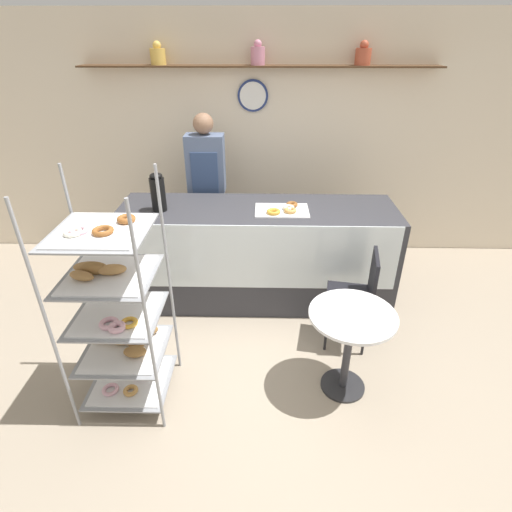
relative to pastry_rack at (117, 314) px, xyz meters
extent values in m
plane|color=gray|center=(0.95, 0.33, -0.77)|extent=(14.00, 14.00, 0.00)
cube|color=beige|center=(0.95, 2.51, 0.58)|extent=(10.00, 0.06, 2.70)
cube|color=#4C331E|center=(0.95, 2.36, 1.39)|extent=(3.74, 0.24, 0.02)
cylinder|color=gold|center=(-0.10, 2.36, 1.48)|extent=(0.15, 0.15, 0.15)
sphere|color=gold|center=(-0.10, 2.36, 1.58)|extent=(0.09, 0.09, 0.09)
cylinder|color=#CC7F99|center=(0.93, 2.36, 1.48)|extent=(0.14, 0.14, 0.17)
sphere|color=#CC7F99|center=(0.93, 2.36, 1.59)|extent=(0.08, 0.08, 0.08)
cylinder|color=#B24C33|center=(2.00, 2.36, 1.48)|extent=(0.16, 0.16, 0.16)
sphere|color=#B24C33|center=(2.00, 2.36, 1.58)|extent=(0.09, 0.09, 0.09)
cylinder|color=navy|center=(0.87, 2.47, 1.09)|extent=(0.33, 0.03, 0.33)
cylinder|color=white|center=(0.87, 2.45, 1.09)|extent=(0.29, 0.00, 0.29)
cube|color=#333338|center=(0.95, 1.36, -0.27)|extent=(2.67, 0.78, 1.00)
cube|color=silver|center=(0.95, 0.96, -0.09)|extent=(2.56, 0.01, 0.64)
cylinder|color=gray|center=(-0.30, -0.30, 0.10)|extent=(0.02, 0.02, 1.74)
cylinder|color=gray|center=(0.31, -0.30, 0.10)|extent=(0.02, 0.02, 1.74)
cylinder|color=gray|center=(-0.30, 0.30, 0.10)|extent=(0.02, 0.02, 1.74)
cylinder|color=gray|center=(0.31, 0.30, 0.10)|extent=(0.02, 0.02, 1.74)
cube|color=gray|center=(0.00, 0.00, -0.65)|extent=(0.59, 0.57, 0.01)
cube|color=white|center=(0.00, 0.00, -0.64)|extent=(0.52, 0.51, 0.01)
torus|color=#EAB2C1|center=(0.07, 0.05, -0.62)|extent=(0.12, 0.12, 0.04)
torus|color=tan|center=(-0.15, 0.08, -0.62)|extent=(0.10, 0.10, 0.03)
torus|color=#EAB2C1|center=(-0.12, -0.11, -0.62)|extent=(0.12, 0.12, 0.03)
torus|color=tan|center=(0.04, -0.12, -0.62)|extent=(0.11, 0.11, 0.03)
cube|color=gray|center=(0.00, 0.00, -0.33)|extent=(0.59, 0.57, 0.01)
cube|color=white|center=(0.00, 0.00, -0.32)|extent=(0.52, 0.51, 0.01)
ellipsoid|color=olive|center=(0.07, 0.03, -0.28)|extent=(0.18, 0.13, 0.08)
ellipsoid|color=olive|center=(0.11, -0.07, -0.28)|extent=(0.16, 0.10, 0.07)
ellipsoid|color=tan|center=(-0.06, 0.05, -0.28)|extent=(0.21, 0.14, 0.08)
ellipsoid|color=olive|center=(0.13, 0.16, -0.27)|extent=(0.17, 0.09, 0.08)
ellipsoid|color=#B27F47|center=(-0.16, 0.07, -0.28)|extent=(0.24, 0.10, 0.07)
cube|color=gray|center=(0.00, 0.00, -0.01)|extent=(0.59, 0.57, 0.01)
cube|color=white|center=(0.00, 0.00, 0.00)|extent=(0.52, 0.51, 0.01)
torus|color=#EAB2C1|center=(0.06, -0.17, 0.02)|extent=(0.12, 0.12, 0.04)
torus|color=gold|center=(0.13, -0.12, 0.02)|extent=(0.12, 0.12, 0.03)
torus|color=#EAB2C1|center=(0.00, -0.13, 0.02)|extent=(0.13, 0.13, 0.03)
cube|color=gray|center=(0.00, 0.00, 0.31)|extent=(0.59, 0.57, 0.01)
cube|color=white|center=(0.00, 0.00, 0.32)|extent=(0.52, 0.51, 0.01)
ellipsoid|color=olive|center=(-0.08, 0.00, 0.37)|extent=(0.17, 0.08, 0.09)
ellipsoid|color=#B27F47|center=(0.03, -0.01, 0.36)|extent=(0.20, 0.11, 0.07)
ellipsoid|color=#B27F47|center=(-0.14, -0.08, 0.35)|extent=(0.19, 0.12, 0.06)
ellipsoid|color=#B27F47|center=(-0.12, 0.02, 0.36)|extent=(0.22, 0.09, 0.07)
cube|color=gray|center=(0.00, 0.00, 0.62)|extent=(0.59, 0.57, 0.01)
cube|color=white|center=(0.00, 0.00, 0.64)|extent=(0.52, 0.51, 0.01)
torus|color=silver|center=(-0.12, -0.08, 0.66)|extent=(0.11, 0.11, 0.03)
torus|color=#EAB2C1|center=(-0.10, -0.05, 0.66)|extent=(0.11, 0.11, 0.03)
torus|color=brown|center=(0.14, 0.11, 0.66)|extent=(0.12, 0.12, 0.04)
torus|color=brown|center=(0.05, -0.05, 0.66)|extent=(0.13, 0.13, 0.03)
cube|color=#282833|center=(0.39, 1.95, -0.29)|extent=(0.24, 0.19, 0.96)
cube|color=slate|center=(0.39, 1.95, 0.49)|extent=(0.40, 0.22, 0.59)
cube|color=#334770|center=(0.39, 1.83, 0.38)|extent=(0.28, 0.01, 0.50)
sphere|color=#8C664C|center=(0.39, 1.95, 0.89)|extent=(0.21, 0.21, 0.21)
cylinder|color=#262628|center=(1.65, 0.10, -0.76)|extent=(0.35, 0.35, 0.02)
cylinder|color=#333338|center=(1.65, 0.10, -0.41)|extent=(0.06, 0.06, 0.68)
cylinder|color=white|center=(1.65, 0.10, -0.06)|extent=(0.63, 0.63, 0.02)
cylinder|color=black|center=(1.62, 0.84, -0.53)|extent=(0.02, 0.02, 0.48)
cylinder|color=black|center=(1.56, 0.52, -0.53)|extent=(0.02, 0.02, 0.48)
cylinder|color=black|center=(1.93, 0.79, -0.53)|extent=(0.02, 0.02, 0.48)
cylinder|color=black|center=(1.88, 0.47, -0.53)|extent=(0.02, 0.02, 0.48)
cube|color=black|center=(1.75, 0.66, -0.28)|extent=(0.44, 0.44, 0.03)
cube|color=black|center=(1.92, 0.62, -0.07)|extent=(0.09, 0.36, 0.40)
cylinder|color=black|center=(0.03, 1.28, 0.39)|extent=(0.14, 0.14, 0.31)
ellipsoid|color=black|center=(0.03, 1.28, 0.56)|extent=(0.12, 0.12, 0.05)
cube|color=white|center=(1.18, 1.29, 0.24)|extent=(0.50, 0.34, 0.01)
torus|color=gold|center=(1.10, 1.21, 0.26)|extent=(0.13, 0.13, 0.03)
torus|color=tan|center=(1.25, 1.24, 0.26)|extent=(0.11, 0.11, 0.04)
torus|color=silver|center=(1.24, 1.30, 0.26)|extent=(0.11, 0.11, 0.03)
torus|color=brown|center=(1.27, 1.38, 0.26)|extent=(0.11, 0.11, 0.04)
camera|label=1|loc=(1.01, -2.18, 1.69)|focal=28.00mm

